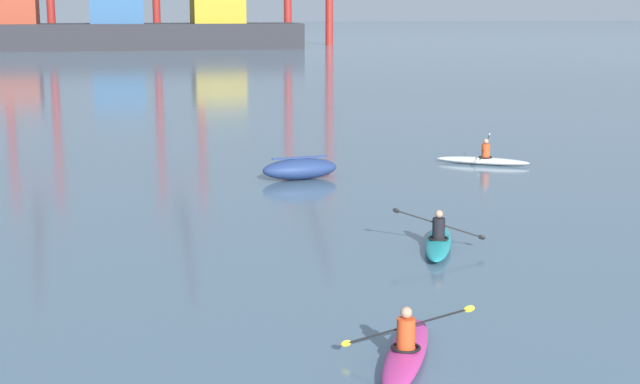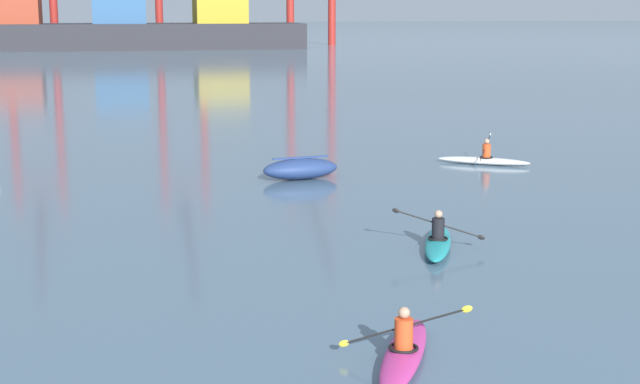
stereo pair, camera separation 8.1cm
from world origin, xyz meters
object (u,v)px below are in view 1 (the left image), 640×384
(kayak_teal, at_px, (438,241))
(container_barge, at_px, (117,28))
(kayak_magenta, at_px, (406,351))
(kayak_white, at_px, (483,160))
(capsized_dinghy, at_px, (300,169))

(kayak_teal, bearing_deg, container_barge, 92.98)
(kayak_magenta, relative_size, kayak_white, 1.05)
(capsized_dinghy, xyz_separation_m, kayak_magenta, (-1.61, -16.55, -0.18))
(container_barge, relative_size, kayak_teal, 15.15)
(container_barge, bearing_deg, kayak_teal, -87.02)
(kayak_teal, distance_m, kayak_white, 12.66)
(kayak_magenta, distance_m, kayak_teal, 7.42)
(kayak_magenta, bearing_deg, capsized_dinghy, 84.43)
(container_barge, height_order, kayak_teal, container_barge)
(capsized_dinghy, bearing_deg, kayak_magenta, -95.57)
(container_barge, xyz_separation_m, kayak_teal, (5.98, -114.93, -2.76))
(kayak_magenta, relative_size, kayak_teal, 0.98)
(kayak_white, bearing_deg, container_barge, 96.47)
(container_barge, bearing_deg, kayak_white, -83.53)
(container_barge, height_order, kayak_white, container_barge)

